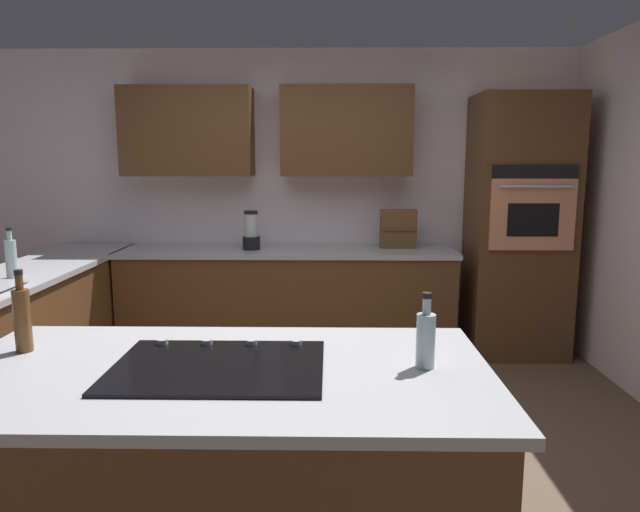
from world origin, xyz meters
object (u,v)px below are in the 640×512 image
cooktop (219,366)px  dish_soap_bottle (11,258)px  blender (251,233)px  second_bottle (426,338)px  spice_rack (398,229)px  oil_bottle (22,318)px  wall_oven (519,227)px

cooktop → dish_soap_bottle: (1.63, -1.59, 0.13)m
cooktop → blender: bearing=-84.7°
cooktop → second_bottle: second_bottle is taller
spice_rack → oil_bottle: 3.28m
blender → second_bottle: (-1.01, 2.80, -0.03)m
wall_oven → second_bottle: 3.08m
dish_soap_bottle → wall_oven: bearing=-161.1°
wall_oven → oil_bottle: size_ratio=6.64×
wall_oven → second_bottle: bearing=66.3°
spice_rack → second_bottle: 2.91m
wall_oven → blender: wall_oven is taller
blender → spice_rack: size_ratio=0.99×
wall_oven → cooktop: (1.99, 2.83, -0.18)m
wall_oven → blender: 2.25m
cooktop → dish_soap_bottle: bearing=-44.3°
cooktop → spice_rack: 3.08m
cooktop → blender: size_ratio=2.32×
wall_oven → second_bottle: wall_oven is taller
wall_oven → dish_soap_bottle: wall_oven is taller
blender → spice_rack: bearing=-175.5°
dish_soap_bottle → second_bottle: bearing=146.5°
cooktop → spice_rack: (-0.99, -2.92, 0.16)m
oil_bottle → second_bottle: bearing=174.4°
cooktop → second_bottle: size_ratio=2.73×
wall_oven → spice_rack: 1.00m
wall_oven → blender: bearing=0.4°
oil_bottle → spice_rack: bearing=-123.1°
spice_rack → dish_soap_bottle: (2.62, 1.33, -0.03)m
wall_oven → cooktop: wall_oven is taller
blender → dish_soap_bottle: bearing=41.9°
cooktop → spice_rack: bearing=-108.8°
spice_rack → dish_soap_bottle: spice_rack is taller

